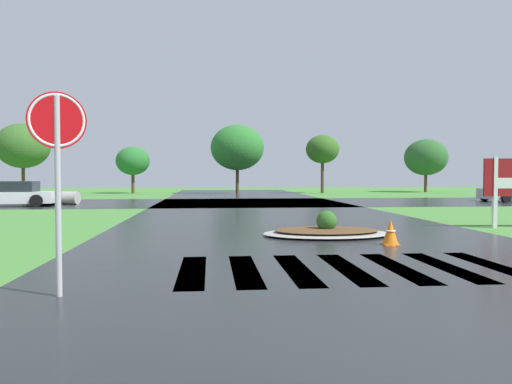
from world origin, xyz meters
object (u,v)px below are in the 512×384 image
Objects in this scene: car_blue_compact at (13,195)px; median_island at (327,231)px; drainage_pipe_stack at (53,198)px; stop_sign at (57,144)px; traffic_cone at (390,233)px.

median_island is at bearing 131.10° from car_blue_compact.
drainage_pipe_stack is at bearing 127.87° from median_island.
stop_sign is 0.61× the size of car_blue_compact.
car_blue_compact is at bearing 132.87° from traffic_cone.
car_blue_compact reaches higher than median_island.
median_island is 5.70× the size of traffic_cone.
stop_sign is 0.79× the size of median_island.
stop_sign reaches higher than median_island.
stop_sign is 0.90× the size of drainage_pipe_stack.
drainage_pipe_stack is at bearing 126.99° from traffic_cone.
traffic_cone is at bearing 129.56° from car_blue_compact.
stop_sign reaches higher than traffic_cone.
traffic_cone is at bearing 14.59° from stop_sign.
car_blue_compact reaches higher than traffic_cone.
car_blue_compact is (-13.52, 13.80, 0.48)m from median_island.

